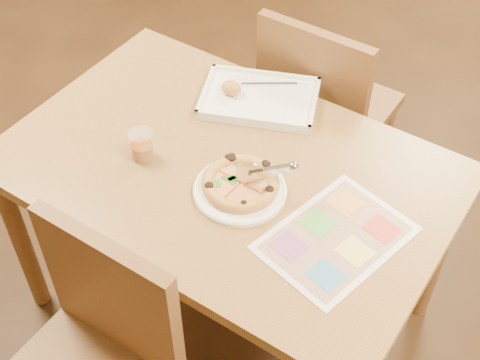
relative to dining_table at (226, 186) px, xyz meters
The scene contains 9 objects.
dining_table is the anchor object (origin of this frame).
chair_near 0.61m from the dining_table, 90.00° to the right, with size 0.42×0.42×0.47m.
chair_far 0.61m from the dining_table, 90.00° to the left, with size 0.42×0.42×0.47m.
plate 0.15m from the dining_table, 35.22° to the right, with size 0.26×0.26×0.01m, color white.
pizza 0.15m from the dining_table, 32.25° to the right, with size 0.22×0.22×0.03m.
pizza_cutter 0.23m from the dining_table, 11.45° to the right, with size 0.15×0.08×0.09m.
appetizer_tray 0.32m from the dining_table, 105.56° to the left, with size 0.43×0.37×0.06m.
glass_tumbler 0.28m from the dining_table, 155.02° to the right, with size 0.07×0.07×0.09m.
menu 0.41m from the dining_table, ahead, with size 0.28×0.39×0.01m, color silver.
Camera 1 is at (0.80, -1.12, 2.09)m, focal length 50.00 mm.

